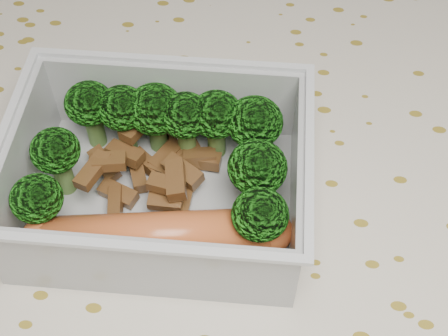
# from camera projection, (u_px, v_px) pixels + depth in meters

# --- Properties ---
(dining_table) EXTENTS (1.40, 0.90, 0.75)m
(dining_table) POSITION_uv_depth(u_px,v_px,m) (233.00, 269.00, 0.47)
(dining_table) COLOR brown
(dining_table) RESTS_ON ground
(tablecloth) EXTENTS (1.46, 0.96, 0.19)m
(tablecloth) POSITION_uv_depth(u_px,v_px,m) (234.00, 234.00, 0.43)
(tablecloth) COLOR beige
(tablecloth) RESTS_ON dining_table
(lunch_container) EXTENTS (0.18, 0.14, 0.06)m
(lunch_container) POSITION_uv_depth(u_px,v_px,m) (160.00, 184.00, 0.38)
(lunch_container) COLOR silver
(lunch_container) RESTS_ON tablecloth
(broccoli_florets) EXTENTS (0.16, 0.11, 0.05)m
(broccoli_florets) POSITION_uv_depth(u_px,v_px,m) (173.00, 140.00, 0.38)
(broccoli_florets) COLOR #608C3F
(broccoli_florets) RESTS_ON lunch_container
(meat_pile) EXTENTS (0.09, 0.08, 0.03)m
(meat_pile) POSITION_uv_depth(u_px,v_px,m) (154.00, 168.00, 0.40)
(meat_pile) COLOR brown
(meat_pile) RESTS_ON lunch_container
(sausage) EXTENTS (0.16, 0.05, 0.03)m
(sausage) POSITION_uv_depth(u_px,v_px,m) (157.00, 236.00, 0.36)
(sausage) COLOR #D1602E
(sausage) RESTS_ON lunch_container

